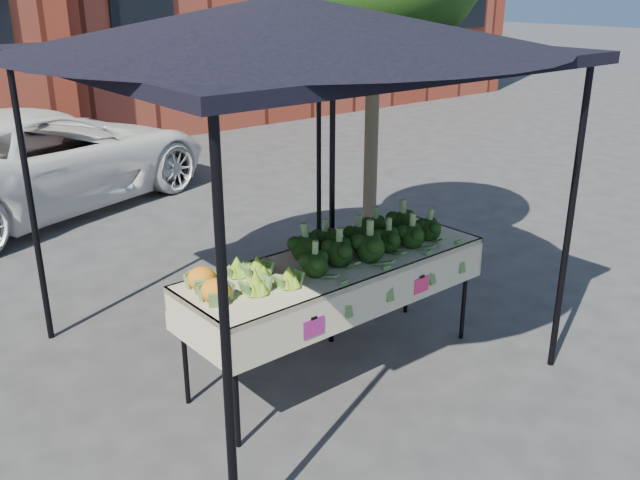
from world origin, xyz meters
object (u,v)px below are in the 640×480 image
(canopy, at_px, (289,188))
(vehicle, at_px, (22,21))
(street_tree, at_px, (373,88))
(table, at_px, (337,315))

(canopy, relative_size, vehicle, 0.67)
(canopy, height_order, vehicle, vehicle)
(canopy, height_order, street_tree, street_tree)
(table, relative_size, vehicle, 0.51)
(vehicle, bearing_deg, canopy, 162.69)
(canopy, distance_m, vehicle, 5.24)
(table, xyz_separation_m, street_tree, (1.37, 1.13, 1.45))
(canopy, bearing_deg, vehicle, 92.67)
(table, xyz_separation_m, canopy, (-0.11, 0.43, 0.92))
(street_tree, bearing_deg, vehicle, 111.17)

